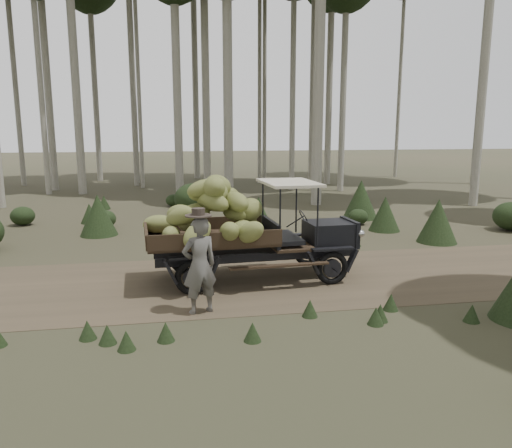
% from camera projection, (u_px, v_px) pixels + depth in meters
% --- Properties ---
extents(ground, '(120.00, 120.00, 0.00)m').
position_uv_depth(ground, '(168.00, 285.00, 10.14)').
color(ground, '#473D2B').
rests_on(ground, ground).
extents(dirt_track, '(70.00, 4.00, 0.01)m').
position_uv_depth(dirt_track, '(168.00, 285.00, 10.14)').
color(dirt_track, brown).
rests_on(dirt_track, ground).
extents(banana_truck, '(4.66, 2.35, 2.29)m').
position_uv_depth(banana_truck, '(233.00, 219.00, 10.15)').
color(banana_truck, black).
rests_on(banana_truck, ground).
extents(farmer, '(0.71, 0.58, 1.83)m').
position_uv_depth(farmer, '(199.00, 264.00, 8.47)').
color(farmer, '#5A5752').
rests_on(farmer, ground).
extents(undergrowth, '(22.90, 23.48, 1.38)m').
position_uv_depth(undergrowth, '(193.00, 264.00, 9.63)').
color(undergrowth, '#233319').
rests_on(undergrowth, ground).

